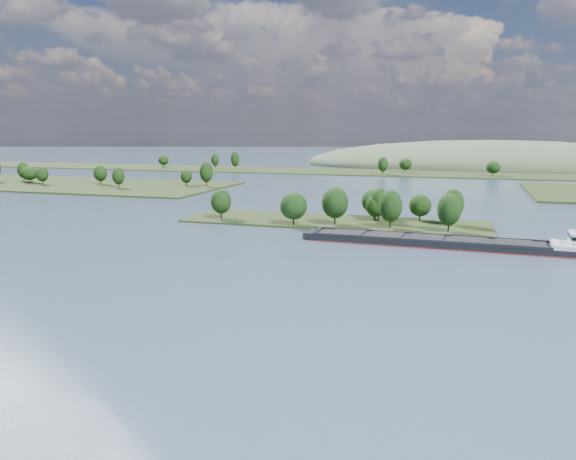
% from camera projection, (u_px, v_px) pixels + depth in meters
% --- Properties ---
extents(ground, '(1800.00, 1800.00, 0.00)m').
position_uv_depth(ground, '(276.00, 263.00, 130.06)').
color(ground, '#314555').
rests_on(ground, ground).
extents(tree_island, '(100.00, 31.32, 13.14)m').
position_uv_depth(tree_island, '(351.00, 212.00, 182.85)').
color(tree_island, '#223115').
rests_on(tree_island, ground).
extents(back_shoreline, '(900.00, 60.00, 16.06)m').
position_uv_depth(back_shoreline, '(418.00, 173.00, 389.77)').
color(back_shoreline, '#223115').
rests_on(back_shoreline, ground).
extents(hill_west, '(320.00, 160.00, 44.00)m').
position_uv_depth(hill_west, '(490.00, 166.00, 468.74)').
color(hill_west, '#47573B').
rests_on(hill_west, ground).
extents(cargo_barge, '(81.17, 12.71, 10.94)m').
position_uv_depth(cargo_barge, '(477.00, 243.00, 146.12)').
color(cargo_barge, black).
rests_on(cargo_barge, ground).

